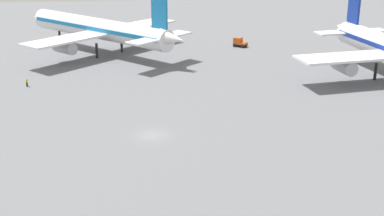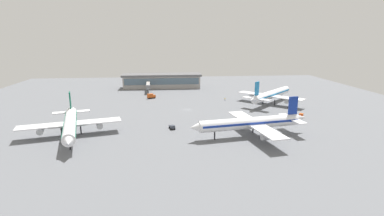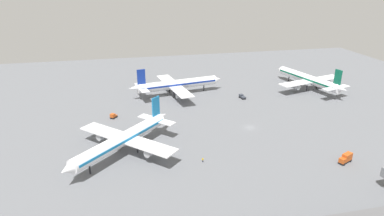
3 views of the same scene
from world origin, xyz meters
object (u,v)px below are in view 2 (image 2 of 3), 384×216
at_px(pushback_tractor, 172,127).
at_px(catering_truck, 151,96).
at_px(airplane_at_gate, 251,123).
at_px(baggage_tug, 301,116).
at_px(airplane_distant, 271,95).
at_px(airplane_taxiing, 70,124).
at_px(ground_crew_worker, 225,99).

xyz_separation_m(pushback_tractor, catering_truck, (12.13, -69.92, 0.73)).
xyz_separation_m(airplane_at_gate, baggage_tug, (-34.14, -26.09, -4.70)).
xyz_separation_m(baggage_tug, pushback_tractor, (66.88, 12.63, -0.19)).
bearing_deg(airplane_distant, airplane_at_gate, -161.69).
relative_size(airplane_at_gate, airplane_distant, 1.27).
bearing_deg(airplane_taxiing, catering_truck, 143.82).
height_order(airplane_at_gate, catering_truck, airplane_at_gate).
bearing_deg(airplane_distant, ground_crew_worker, 110.33).
height_order(airplane_distant, baggage_tug, airplane_distant).
bearing_deg(ground_crew_worker, airplane_distant, -118.90).
relative_size(pushback_tractor, catering_truck, 0.80).
bearing_deg(catering_truck, pushback_tractor, -103.81).
xyz_separation_m(airplane_at_gate, pushback_tractor, (32.74, -13.47, -4.89)).
height_order(airplane_taxiing, pushback_tractor, airplane_taxiing).
xyz_separation_m(baggage_tug, ground_crew_worker, (30.43, -46.32, -0.31)).
bearing_deg(airplane_at_gate, airplane_taxiing, -14.61).
xyz_separation_m(airplane_distant, catering_truck, (75.17, -23.19, -4.15)).
xyz_separation_m(airplane_distant, baggage_tug, (-3.85, 34.11, -4.69)).
bearing_deg(airplane_at_gate, airplane_distant, -126.44).
distance_m(catering_truck, ground_crew_worker, 49.81).
bearing_deg(airplane_distant, baggage_tug, -128.55).
height_order(airplane_at_gate, airplane_distant, airplane_at_gate).
xyz_separation_m(airplane_taxiing, baggage_tug, (-109.45, -19.67, -4.61)).
distance_m(airplane_taxiing, airplane_distant, 118.50).
xyz_separation_m(airplane_at_gate, airplane_taxiing, (75.31, -6.43, -0.09)).
bearing_deg(ground_crew_worker, airplane_taxiing, 125.65).
bearing_deg(baggage_tug, ground_crew_worker, 70.06).
bearing_deg(ground_crew_worker, airplane_at_gate, 172.85).
bearing_deg(baggage_tug, airplane_distant, 43.19).
relative_size(airplane_at_gate, pushback_tractor, 11.20).
height_order(baggage_tug, catering_truck, catering_truck).
bearing_deg(airplane_taxiing, ground_crew_worker, 115.26).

